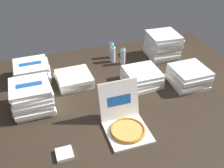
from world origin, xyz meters
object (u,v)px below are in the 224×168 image
(pizza_stack_right_near, at_px, (189,77))
(water_bottle_0, at_px, (113,54))
(water_bottle_2, at_px, (123,56))
(open_pizza_box, at_px, (125,123))
(pizza_stack_left_near, at_px, (163,45))
(water_bottle_1, at_px, (111,50))
(pizza_stack_left_far, at_px, (32,71))
(pizza_stack_right_mid, at_px, (142,77))
(pizza_stack_right_far, at_px, (74,79))
(napkin_pile, at_px, (64,154))
(pizza_stack_center_far, at_px, (32,97))

(pizza_stack_right_near, bearing_deg, water_bottle_0, 129.79)
(water_bottle_0, distance_m, water_bottle_2, 0.13)
(open_pizza_box, relative_size, water_bottle_0, 2.17)
(pizza_stack_left_near, height_order, water_bottle_0, pizza_stack_left_near)
(water_bottle_1, bearing_deg, water_bottle_0, -98.35)
(open_pizza_box, distance_m, water_bottle_2, 1.11)
(pizza_stack_left_far, bearing_deg, pizza_stack_right_near, -22.59)
(pizza_stack_right_near, xyz_separation_m, water_bottle_1, (-0.58, 0.82, 0.00))
(pizza_stack_left_near, xyz_separation_m, water_bottle_2, (-0.54, -0.03, -0.05))
(pizza_stack_right_mid, xyz_separation_m, water_bottle_0, (-0.14, 0.55, 0.02))
(pizza_stack_right_near, xyz_separation_m, water_bottle_0, (-0.60, 0.72, 0.00))
(water_bottle_1, relative_size, water_bottle_2, 1.00)
(pizza_stack_right_near, bearing_deg, pizza_stack_right_far, 160.68)
(open_pizza_box, relative_size, pizza_stack_right_mid, 1.17)
(open_pizza_box, relative_size, pizza_stack_left_near, 1.13)
(water_bottle_2, relative_size, napkin_pile, 1.62)
(pizza_stack_right_mid, relative_size, pizza_stack_left_far, 0.96)
(pizza_stack_left_far, bearing_deg, water_bottle_2, -1.01)
(pizza_stack_left_near, height_order, pizza_stack_right_near, pizza_stack_left_near)
(pizza_stack_right_mid, xyz_separation_m, water_bottle_1, (-0.12, 0.65, 0.02))
(pizza_stack_right_mid, bearing_deg, pizza_stack_left_far, 156.46)
(water_bottle_1, bearing_deg, open_pizza_box, -103.32)
(pizza_stack_left_far, bearing_deg, pizza_stack_left_near, 0.45)
(pizza_stack_right_mid, relative_size, water_bottle_2, 1.85)
(water_bottle_0, bearing_deg, napkin_pile, -123.19)
(open_pizza_box, distance_m, pizza_stack_left_near, 1.41)
(pizza_stack_left_far, bearing_deg, pizza_stack_right_far, -31.00)
(pizza_stack_right_near, distance_m, pizza_stack_center_far, 1.59)
(open_pizza_box, bearing_deg, water_bottle_1, 76.68)
(pizza_stack_right_far, distance_m, pizza_stack_center_far, 0.54)
(pizza_stack_right_far, height_order, pizza_stack_right_mid, pizza_stack_right_mid)
(open_pizza_box, xyz_separation_m, water_bottle_1, (0.29, 1.24, 0.03))
(pizza_stack_right_mid, bearing_deg, pizza_stack_right_near, -20.29)
(water_bottle_2, xyz_separation_m, napkin_pile, (-0.92, -1.17, -0.08))
(pizza_stack_left_near, bearing_deg, pizza_stack_right_far, -167.76)
(pizza_stack_right_far, height_order, water_bottle_1, water_bottle_1)
(water_bottle_2, bearing_deg, pizza_stack_left_near, 3.29)
(napkin_pile, bearing_deg, pizza_stack_center_far, 104.48)
(pizza_stack_left_far, xyz_separation_m, napkin_pile, (0.13, -1.19, -0.08))
(pizza_stack_left_far, height_order, water_bottle_1, water_bottle_1)
(water_bottle_0, bearing_deg, water_bottle_2, -44.06)
(water_bottle_2, bearing_deg, pizza_stack_left_far, 178.99)
(pizza_stack_left_far, distance_m, water_bottle_1, 0.98)
(pizza_stack_left_far, distance_m, water_bottle_0, 0.95)
(water_bottle_0, bearing_deg, pizza_stack_right_far, -150.07)
(pizza_stack_right_far, xyz_separation_m, pizza_stack_left_near, (1.18, 0.26, 0.09))
(pizza_stack_right_near, bearing_deg, water_bottle_2, 128.79)
(pizza_stack_right_mid, bearing_deg, pizza_stack_right_far, 161.33)
(pizza_stack_left_far, xyz_separation_m, water_bottle_0, (0.95, 0.07, 0.00))
(pizza_stack_left_far, relative_size, water_bottle_0, 1.93)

